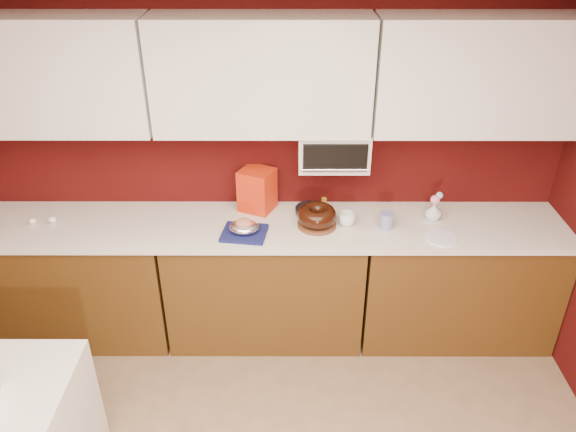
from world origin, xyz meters
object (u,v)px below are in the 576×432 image
at_px(pandoro_box, 257,190).
at_px(coffee_mug, 347,218).
at_px(toaster_oven, 333,148).
at_px(foil_ham_nest, 244,227).
at_px(bundt_cake, 317,216).
at_px(flower_vase, 434,211).
at_px(blue_jar, 386,220).

distance_m(pandoro_box, coffee_mug, 0.64).
distance_m(toaster_oven, foil_ham_nest, 0.77).
height_order(toaster_oven, foil_ham_nest, toaster_oven).
distance_m(foil_ham_nest, pandoro_box, 0.36).
bearing_deg(coffee_mug, bundt_cake, -175.43).
relative_size(foil_ham_nest, coffee_mug, 1.77).
bearing_deg(flower_vase, coffee_mug, -172.56).
bearing_deg(flower_vase, bundt_cake, -173.28).
height_order(toaster_oven, pandoro_box, toaster_oven).
xyz_separation_m(pandoro_box, flower_vase, (1.18, -0.14, -0.08)).
bearing_deg(toaster_oven, coffee_mug, -61.53).
bearing_deg(pandoro_box, bundt_cake, -5.62).
height_order(bundt_cake, blue_jar, bundt_cake).
relative_size(foil_ham_nest, blue_jar, 1.73).
bearing_deg(flower_vase, pandoro_box, 173.06).
bearing_deg(foil_ham_nest, coffee_mug, 10.31).
bearing_deg(foil_ham_nest, blue_jar, 5.36).
relative_size(foil_ham_nest, pandoro_box, 0.65).
bearing_deg(flower_vase, toaster_oven, 171.79).
xyz_separation_m(foil_ham_nest, blue_jar, (0.92, 0.09, -0.00)).
xyz_separation_m(toaster_oven, blue_jar, (0.35, -0.21, -0.42)).
xyz_separation_m(toaster_oven, bundt_cake, (-0.10, -0.19, -0.39)).
height_order(foil_ham_nest, flower_vase, flower_vase).
height_order(bundt_cake, pandoro_box, pandoro_box).
bearing_deg(pandoro_box, flower_vase, 17.92).
relative_size(pandoro_box, flower_vase, 2.21).
bearing_deg(coffee_mug, blue_jar, -7.84).
xyz_separation_m(bundt_cake, foil_ham_nest, (-0.47, -0.11, -0.03)).
height_order(coffee_mug, blue_jar, blue_jar).
xyz_separation_m(pandoro_box, coffee_mug, (0.60, -0.22, -0.09)).
bearing_deg(toaster_oven, pandoro_box, 174.79).
height_order(pandoro_box, coffee_mug, pandoro_box).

